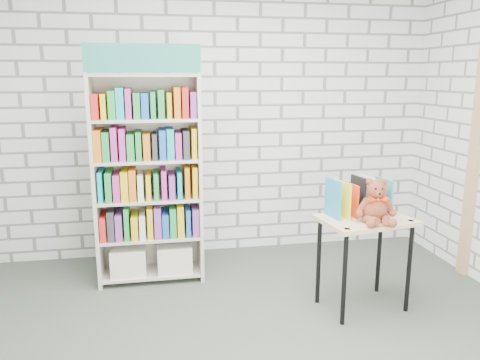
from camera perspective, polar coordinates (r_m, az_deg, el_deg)
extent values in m
plane|color=#3F493E|center=(3.38, 1.85, -20.35)|extent=(4.50, 4.50, 0.00)
cube|color=silver|center=(4.84, -3.03, 7.33)|extent=(4.50, 0.02, 2.80)
cube|color=silver|center=(1.08, 25.83, -12.73)|extent=(4.50, 0.02, 2.80)
cube|color=beige|center=(4.26, -17.18, -0.29)|extent=(0.03, 0.36, 1.87)
cube|color=beige|center=(4.24, -5.00, 0.18)|extent=(0.03, 0.36, 1.87)
cube|color=beige|center=(4.39, -11.08, 0.42)|extent=(0.93, 0.02, 1.87)
cube|color=#288272|center=(3.96, -11.78, 14.35)|extent=(0.93, 0.02, 0.23)
cube|color=beige|center=(4.49, -10.63, -10.97)|extent=(0.87, 0.34, 0.03)
cube|color=beige|center=(4.37, -10.81, -6.71)|extent=(0.87, 0.34, 0.03)
cube|color=beige|center=(4.26, -11.01, -2.24)|extent=(0.87, 0.34, 0.03)
cube|color=beige|center=(4.19, -11.21, 2.43)|extent=(0.87, 0.34, 0.03)
cube|color=beige|center=(4.14, -11.41, 7.24)|extent=(0.87, 0.34, 0.03)
cube|color=beige|center=(4.13, -11.64, 12.40)|extent=(0.87, 0.34, 0.03)
cube|color=silver|center=(4.45, -13.40, -9.42)|extent=(0.31, 0.30, 0.25)
cube|color=silver|center=(4.44, -7.99, -9.23)|extent=(0.31, 0.30, 0.25)
cube|color=orange|center=(4.31, -10.89, -5.03)|extent=(0.87, 0.30, 0.25)
cube|color=#BF338C|center=(4.22, -11.08, -0.47)|extent=(0.87, 0.30, 0.25)
cube|color=#19A5B2|center=(4.16, -11.29, 4.27)|extent=(0.87, 0.30, 0.25)
cube|color=white|center=(4.12, -11.50, 9.13)|extent=(0.87, 0.30, 0.25)
cube|color=tan|center=(3.80, 15.08, -4.72)|extent=(0.78, 0.60, 0.03)
cylinder|color=black|center=(3.63, 12.59, -11.79)|extent=(0.03, 0.03, 0.72)
cylinder|color=black|center=(3.92, 9.56, -9.76)|extent=(0.03, 0.03, 0.72)
cylinder|color=black|center=(3.97, 19.91, -10.12)|extent=(0.03, 0.03, 0.72)
cylinder|color=black|center=(4.24, 16.60, -8.42)|extent=(0.03, 0.03, 0.72)
cylinder|color=black|center=(3.50, 12.95, -5.86)|extent=(0.05, 0.05, 0.01)
cylinder|color=black|center=(3.84, 20.11, -4.70)|extent=(0.05, 0.05, 0.01)
cube|color=teal|center=(3.72, 11.23, -2.32)|extent=(0.05, 0.21, 0.29)
cube|color=#FFF328|center=(3.76, 12.26, -2.20)|extent=(0.05, 0.21, 0.29)
cube|color=red|center=(3.81, 13.26, -2.08)|extent=(0.05, 0.21, 0.29)
cube|color=black|center=(3.85, 14.24, -1.97)|extent=(0.05, 0.21, 0.29)
cube|color=white|center=(3.89, 15.20, -1.86)|extent=(0.05, 0.21, 0.29)
cube|color=red|center=(3.94, 16.13, -1.75)|extent=(0.05, 0.21, 0.29)
cube|color=teal|center=(3.99, 17.05, -1.64)|extent=(0.05, 0.21, 0.29)
ellipsoid|color=brown|center=(3.71, 16.12, -3.35)|extent=(0.20, 0.17, 0.20)
sphere|color=brown|center=(3.67, 16.28, -1.11)|extent=(0.14, 0.14, 0.14)
sphere|color=brown|center=(3.66, 15.50, -0.22)|extent=(0.05, 0.05, 0.05)
sphere|color=brown|center=(3.69, 17.03, -0.20)|extent=(0.05, 0.05, 0.05)
sphere|color=brown|center=(3.62, 16.54, -1.61)|extent=(0.06, 0.06, 0.06)
sphere|color=black|center=(3.61, 16.22, -1.04)|extent=(0.02, 0.02, 0.02)
sphere|color=black|center=(3.62, 16.95, -1.03)|extent=(0.02, 0.02, 0.02)
sphere|color=black|center=(3.60, 16.68, -1.64)|extent=(0.02, 0.02, 0.02)
cylinder|color=brown|center=(3.66, 14.77, -3.05)|extent=(0.10, 0.09, 0.14)
cylinder|color=brown|center=(3.72, 17.68, -2.97)|extent=(0.10, 0.08, 0.14)
sphere|color=brown|center=(3.65, 14.36, -3.97)|extent=(0.06, 0.06, 0.06)
sphere|color=brown|center=(3.73, 18.10, -3.85)|extent=(0.06, 0.06, 0.06)
cylinder|color=brown|center=(3.62, 15.70, -4.73)|extent=(0.09, 0.16, 0.08)
cylinder|color=brown|center=(3.66, 17.38, -4.67)|extent=(0.12, 0.16, 0.08)
sphere|color=brown|center=(3.56, 15.66, -5.13)|extent=(0.07, 0.07, 0.07)
sphere|color=brown|center=(3.61, 18.08, -5.03)|extent=(0.07, 0.07, 0.07)
cone|color=red|center=(3.63, 15.99, -2.33)|extent=(0.06, 0.06, 0.05)
cone|color=red|center=(3.65, 16.97, -2.31)|extent=(0.06, 0.06, 0.05)
sphere|color=red|center=(3.64, 16.50, -2.33)|extent=(0.03, 0.03, 0.03)
cube|color=tan|center=(4.75, 26.58, 1.65)|extent=(0.05, 0.12, 2.10)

